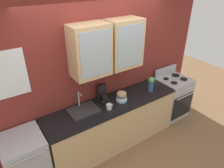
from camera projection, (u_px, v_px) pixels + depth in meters
ground_plane at (113, 141)px, 3.93m from camera, size 10.00×10.00×0.00m
back_wall_unit at (102, 68)px, 3.48m from camera, size 4.40×0.46×2.62m
counter at (113, 123)px, 3.72m from camera, size 2.44×0.66×0.88m
stove_range at (172, 97)px, 4.50m from camera, size 0.66×0.63×1.06m
sink_faucet at (84, 110)px, 3.30m from camera, size 0.47×0.36×0.30m
bowl_stack at (122, 97)px, 3.55m from camera, size 0.20×0.20×0.16m
vase at (151, 84)px, 3.79m from camera, size 0.12×0.12×0.29m
cup_near_sink at (109, 107)px, 3.34m from camera, size 0.12×0.09×0.09m
dishwasher at (27, 162)px, 2.96m from camera, size 0.56×0.64×0.88m
coffee_maker at (103, 95)px, 3.55m from camera, size 0.17×0.20×0.29m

